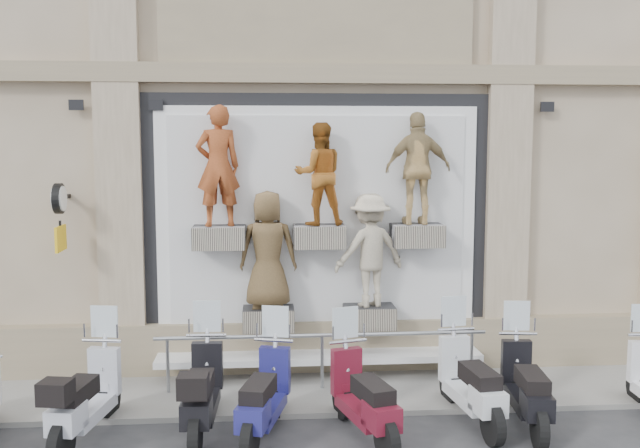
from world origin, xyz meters
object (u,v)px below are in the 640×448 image
at_px(clock_sign_bracket, 60,208).
at_px(scooter_c, 86,379).
at_px(guard_rail, 322,363).
at_px(scooter_h, 527,370).
at_px(scooter_d, 202,374).
at_px(scooter_f, 364,379).
at_px(scooter_e, 264,378).
at_px(scooter_g, 471,365).

bearing_deg(clock_sign_bracket, scooter_c, -68.21).
relative_size(guard_rail, scooter_h, 2.61).
relative_size(scooter_d, scooter_f, 1.03).
height_order(guard_rail, scooter_d, scooter_d).
xyz_separation_m(scooter_c, scooter_e, (2.25, -0.11, -0.01)).
bearing_deg(scooter_g, scooter_e, 178.96).
bearing_deg(scooter_f, scooter_c, 160.93).
bearing_deg(scooter_g, guard_rail, 138.77).
distance_m(scooter_g, scooter_h, 0.73).
xyz_separation_m(scooter_d, scooter_f, (2.06, -0.31, -0.02)).
distance_m(clock_sign_bracket, scooter_d, 3.51).
height_order(clock_sign_bracket, scooter_g, clock_sign_bracket).
distance_m(scooter_c, scooter_d, 1.45).
xyz_separation_m(clock_sign_bracket, scooter_e, (3.03, -2.05, -2.01)).
height_order(scooter_e, scooter_g, scooter_g).
height_order(clock_sign_bracket, scooter_h, clock_sign_bracket).
relative_size(guard_rail, scooter_d, 2.53).
xyz_separation_m(clock_sign_bracket, scooter_c, (0.77, -1.94, -2.00)).
relative_size(scooter_c, scooter_h, 1.02).
height_order(clock_sign_bracket, scooter_d, clock_sign_bracket).
bearing_deg(guard_rail, scooter_d, -140.34).
xyz_separation_m(scooter_f, scooter_h, (2.21, 0.22, -0.01)).
xyz_separation_m(scooter_c, scooter_d, (1.45, 0.08, 0.01)).
bearing_deg(scooter_g, scooter_f, -172.00).
bearing_deg(scooter_d, scooter_g, 3.40).
distance_m(scooter_c, scooter_h, 5.73).
bearing_deg(scooter_h, scooter_g, 173.24).
bearing_deg(guard_rail, scooter_h, -29.58).
bearing_deg(clock_sign_bracket, scooter_g, -17.05).
relative_size(guard_rail, scooter_e, 2.59).
bearing_deg(scooter_e, clock_sign_bracket, 160.18).
relative_size(guard_rail, scooter_f, 2.59).
bearing_deg(scooter_f, scooter_d, 156.05).
distance_m(guard_rail, scooter_e, 1.83).
distance_m(clock_sign_bracket, scooter_f, 5.21).
height_order(scooter_d, scooter_g, scooter_d).
relative_size(scooter_d, scooter_h, 1.03).
relative_size(scooter_c, scooter_d, 0.99).
height_order(scooter_d, scooter_f, scooter_d).
bearing_deg(scooter_g, clock_sign_bracket, 156.36).
bearing_deg(guard_rail, scooter_e, -118.89).
distance_m(guard_rail, scooter_d, 2.20).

